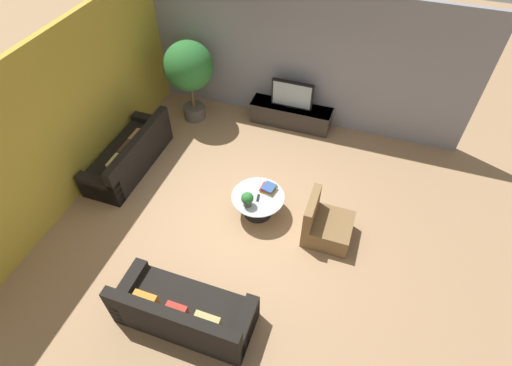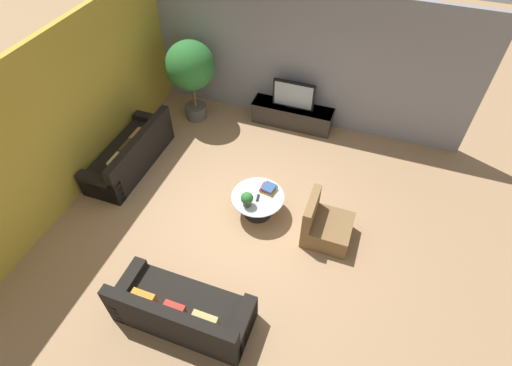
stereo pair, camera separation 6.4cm
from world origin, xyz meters
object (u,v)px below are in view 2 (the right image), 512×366
Objects in this scene: television at (294,95)px; coffee_table at (258,201)px; potted_plant_tabletop at (247,199)px; couch_by_wall at (131,154)px; media_console at (292,115)px; potted_palm_tall at (190,69)px; armchair_wicker at (325,226)px; couch_near_entry at (182,311)px.

television is 2.81m from coffee_table.
potted_plant_tabletop reaches higher than coffee_table.
potted_plant_tabletop is (2.76, -0.58, 0.32)m from couch_by_wall.
media_console is 2.47m from potted_palm_tall.
armchair_wicker is at bearing 5.99° from potted_plant_tabletop.
couch_near_entry is at bearing -98.05° from coffee_table.
coffee_table is at bearing -86.77° from media_console.
potted_plant_tabletop is at bearing -89.07° from media_console.
coffee_table is (0.16, -2.76, 0.06)m from media_console.
couch_by_wall is 2.52× the size of armchair_wicker.
media_console is at bearing 131.85° from couch_by_wall.
armchair_wicker is at bearing 83.95° from couch_by_wall.
potted_palm_tall reaches higher than media_console.
armchair_wicker is at bearing -63.49° from media_console.
media_console is 2.16× the size of armchair_wicker.
couch_near_entry reaches higher than media_console.
potted_palm_tall reaches higher than coffee_table.
coffee_table is at bearing -98.05° from couch_near_entry.
coffee_table is 2.38m from couch_near_entry.
couch_near_entry is at bearing 144.40° from armchair_wicker.
couch_by_wall reaches higher than potted_plant_tabletop.
armchair_wicker is at bearing -125.60° from couch_near_entry.
potted_plant_tabletop reaches higher than media_console.
couch_near_entry is 7.05× the size of potted_plant_tabletop.
couch_by_wall is 2.24m from potted_palm_tall.
television reaches higher than armchair_wicker.
armchair_wicker is (1.61, 2.25, -0.01)m from couch_near_entry.
media_console reaches higher than coffee_table.
potted_plant_tabletop is at bearing -48.33° from potted_palm_tall.
couch_by_wall is 2.84m from potted_plant_tabletop.
television is 3.68m from couch_by_wall.
couch_near_entry is at bearing 43.36° from couch_by_wall.
couch_by_wall is (-2.87, 0.33, -0.02)m from coffee_table.
armchair_wicker is 0.46× the size of potted_palm_tall.
potted_plant_tabletop is (0.05, -3.01, 0.35)m from media_console.
armchair_wicker reaches higher than potted_plant_tabletop.
media_console is 0.86× the size of couch_by_wall.
television reaches higher than coffee_table.
armchair_wicker is (1.43, -2.87, 0.01)m from media_console.
television is 0.46× the size of couch_near_entry.
potted_plant_tabletop is at bearing -89.07° from television.
couch_by_wall reaches higher than media_console.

